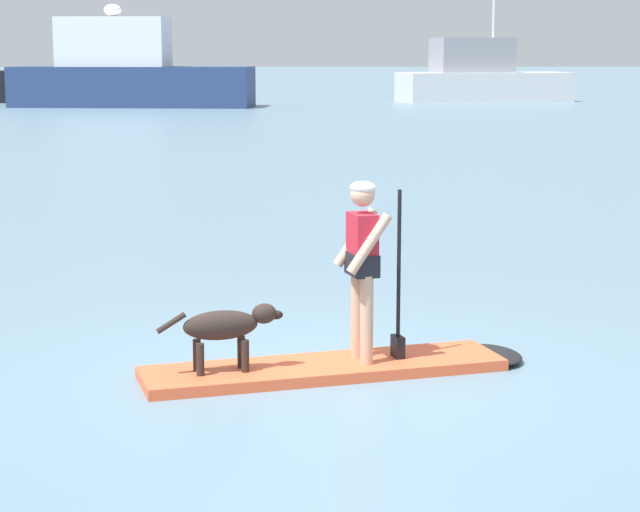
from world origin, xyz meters
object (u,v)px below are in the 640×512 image
at_px(person_paddler, 364,258).
at_px(moored_boat_far_starboard, 127,73).
at_px(moored_boat_outer, 481,78).
at_px(paddleboard, 348,366).
at_px(dog, 226,327).

height_order(person_paddler, moored_boat_far_starboard, moored_boat_far_starboard).
bearing_deg(moored_boat_outer, person_paddler, -100.65).
bearing_deg(paddleboard, moored_boat_outer, 79.22).
xyz_separation_m(paddleboard, moored_boat_outer, (10.65, 55.93, 1.30)).
distance_m(paddleboard, dog, 1.20).
bearing_deg(person_paddler, paddleboard, -164.99).
bearing_deg(moored_boat_far_starboard, dog, -81.58).
bearing_deg(moored_boat_far_starboard, paddleboard, -80.34).
height_order(person_paddler, moored_boat_outer, moored_boat_outer).
distance_m(person_paddler, moored_boat_outer, 56.88).
distance_m(paddleboard, moored_boat_far_starboard, 51.18).
xyz_separation_m(person_paddler, dog, (-1.22, -0.33, -0.55)).
bearing_deg(moored_boat_far_starboard, person_paddler, -80.17).
bearing_deg(dog, moored_boat_outer, 78.21).
distance_m(person_paddler, dog, 1.38).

